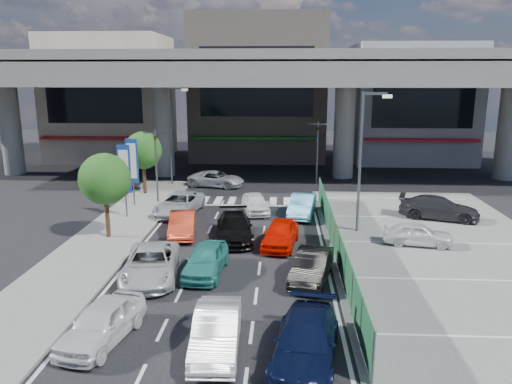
# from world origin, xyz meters

# --- Properties ---
(ground) EXTENTS (120.00, 120.00, 0.00)m
(ground) POSITION_xyz_m (0.00, 0.00, 0.00)
(ground) COLOR black
(ground) RESTS_ON ground
(parking_lot) EXTENTS (12.00, 28.00, 0.06)m
(parking_lot) POSITION_xyz_m (11.00, 2.00, 0.03)
(parking_lot) COLOR slate
(parking_lot) RESTS_ON ground
(sidewalk_left) EXTENTS (4.00, 30.00, 0.12)m
(sidewalk_left) POSITION_xyz_m (-7.00, 4.00, 0.06)
(sidewalk_left) COLOR slate
(sidewalk_left) RESTS_ON ground
(fence_run) EXTENTS (0.16, 22.00, 1.80)m
(fence_run) POSITION_xyz_m (5.30, 1.00, 0.90)
(fence_run) COLOR #1E5833
(fence_run) RESTS_ON ground
(expressway) EXTENTS (64.00, 14.00, 10.75)m
(expressway) POSITION_xyz_m (0.00, 22.00, 8.76)
(expressway) COLOR slate
(expressway) RESTS_ON ground
(building_west) EXTENTS (12.00, 10.90, 13.00)m
(building_west) POSITION_xyz_m (-16.00, 31.97, 6.49)
(building_west) COLOR #A09481
(building_west) RESTS_ON ground
(building_center) EXTENTS (14.00, 10.90, 15.00)m
(building_center) POSITION_xyz_m (0.00, 32.97, 7.49)
(building_center) COLOR gray
(building_center) RESTS_ON ground
(building_east) EXTENTS (12.00, 10.90, 12.00)m
(building_east) POSITION_xyz_m (16.00, 31.97, 5.99)
(building_east) COLOR gray
(building_east) RESTS_ON ground
(traffic_light_left) EXTENTS (1.60, 1.24, 5.20)m
(traffic_light_left) POSITION_xyz_m (-6.20, 12.00, 3.94)
(traffic_light_left) COLOR #595B60
(traffic_light_left) RESTS_ON ground
(traffic_light_right) EXTENTS (1.60, 1.24, 5.20)m
(traffic_light_right) POSITION_xyz_m (5.50, 19.00, 3.94)
(traffic_light_right) COLOR #595B60
(traffic_light_right) RESTS_ON ground
(street_lamp_right) EXTENTS (1.65, 0.22, 8.00)m
(street_lamp_right) POSITION_xyz_m (7.17, 6.00, 4.77)
(street_lamp_right) COLOR #595B60
(street_lamp_right) RESTS_ON ground
(street_lamp_left) EXTENTS (1.65, 0.22, 8.00)m
(street_lamp_left) POSITION_xyz_m (-6.33, 18.00, 4.77)
(street_lamp_left) COLOR #595B60
(street_lamp_left) RESTS_ON ground
(signboard_near) EXTENTS (0.80, 0.14, 4.70)m
(signboard_near) POSITION_xyz_m (-7.20, 7.99, 3.06)
(signboard_near) COLOR #595B60
(signboard_near) RESTS_ON ground
(signboard_far) EXTENTS (0.80, 0.14, 4.70)m
(signboard_far) POSITION_xyz_m (-7.60, 10.99, 3.06)
(signboard_far) COLOR #595B60
(signboard_far) RESTS_ON ground
(tree_near) EXTENTS (2.80, 2.80, 4.80)m
(tree_near) POSITION_xyz_m (-7.00, 4.00, 3.39)
(tree_near) COLOR #382314
(tree_near) RESTS_ON ground
(tree_far) EXTENTS (2.80, 2.80, 4.80)m
(tree_far) POSITION_xyz_m (-7.80, 14.50, 3.39)
(tree_far) COLOR #382314
(tree_far) RESTS_ON ground
(van_white_back_left) EXTENTS (2.41, 4.29, 1.38)m
(van_white_back_left) POSITION_xyz_m (-3.44, -6.85, 0.69)
(van_white_back_left) COLOR silver
(van_white_back_left) RESTS_ON ground
(hatch_white_back_mid) EXTENTS (1.64, 4.25, 1.38)m
(hatch_white_back_mid) POSITION_xyz_m (0.52, -7.22, 0.69)
(hatch_white_back_mid) COLOR silver
(hatch_white_back_mid) RESTS_ON ground
(minivan_navy_back) EXTENTS (2.63, 4.99, 1.38)m
(minivan_navy_back) POSITION_xyz_m (3.42, -7.75, 0.69)
(minivan_navy_back) COLOR black
(minivan_navy_back) RESTS_ON ground
(sedan_white_mid_left) EXTENTS (2.93, 5.22, 1.38)m
(sedan_white_mid_left) POSITION_xyz_m (-3.18, -1.42, 0.69)
(sedan_white_mid_left) COLOR silver
(sedan_white_mid_left) RESTS_ON ground
(taxi_teal_mid) EXTENTS (1.90, 4.15, 1.38)m
(taxi_teal_mid) POSITION_xyz_m (-0.81, -0.78, 0.69)
(taxi_teal_mid) COLOR teal
(taxi_teal_mid) RESTS_ON ground
(hatch_black_mid_right) EXTENTS (2.30, 4.27, 1.34)m
(hatch_black_mid_right) POSITION_xyz_m (3.97, -1.27, 0.67)
(hatch_black_mid_right) COLOR black
(hatch_black_mid_right) RESTS_ON ground
(taxi_orange_left) EXTENTS (1.93, 4.14, 1.31)m
(taxi_orange_left) POSITION_xyz_m (-3.00, 4.78, 0.66)
(taxi_orange_left) COLOR #EF4121
(taxi_orange_left) RESTS_ON ground
(sedan_black_mid) EXTENTS (2.53, 4.97, 1.38)m
(sedan_black_mid) POSITION_xyz_m (0.03, 4.19, 0.69)
(sedan_black_mid) COLOR black
(sedan_black_mid) RESTS_ON ground
(taxi_orange_right) EXTENTS (2.24, 4.25, 1.38)m
(taxi_orange_right) POSITION_xyz_m (2.57, 3.23, 0.69)
(taxi_orange_right) COLOR #EC1100
(taxi_orange_right) RESTS_ON ground
(wagon_silver_front_left) EXTENTS (2.92, 5.22, 1.38)m
(wagon_silver_front_left) POSITION_xyz_m (-4.07, 9.21, 0.69)
(wagon_silver_front_left) COLOR #AEB2B5
(wagon_silver_front_left) RESTS_ON ground
(sedan_white_front_mid) EXTENTS (2.28, 4.00, 1.28)m
(sedan_white_front_mid) POSITION_xyz_m (0.88, 9.81, 0.64)
(sedan_white_front_mid) COLOR white
(sedan_white_front_mid) RESTS_ON ground
(kei_truck_front_right) EXTENTS (2.10, 4.37, 1.38)m
(kei_truck_front_right) POSITION_xyz_m (3.93, 9.14, 0.69)
(kei_truck_front_right) COLOR #64C3EC
(kei_truck_front_right) RESTS_ON ground
(crossing_wagon_silver) EXTENTS (4.91, 3.08, 1.27)m
(crossing_wagon_silver) POSITION_xyz_m (-2.74, 17.54, 0.63)
(crossing_wagon_silver) COLOR #B1B3B9
(crossing_wagon_silver) RESTS_ON ground
(parked_sedan_white) EXTENTS (3.78, 2.07, 1.22)m
(parked_sedan_white) POSITION_xyz_m (9.84, 3.65, 0.67)
(parked_sedan_white) COLOR silver
(parked_sedan_white) RESTS_ON parking_lot
(parked_sedan_dgrey) EXTENTS (5.22, 3.36, 1.41)m
(parked_sedan_dgrey) POSITION_xyz_m (12.49, 8.82, 0.76)
(parked_sedan_dgrey) COLOR #29282D
(parked_sedan_dgrey) RESTS_ON parking_lot
(traffic_cone) EXTENTS (0.45, 0.45, 0.70)m
(traffic_cone) POSITION_xyz_m (5.60, 3.66, 0.41)
(traffic_cone) COLOR #CA390B
(traffic_cone) RESTS_ON parking_lot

